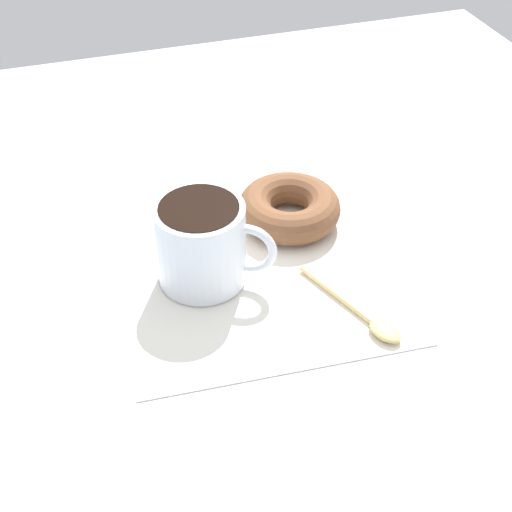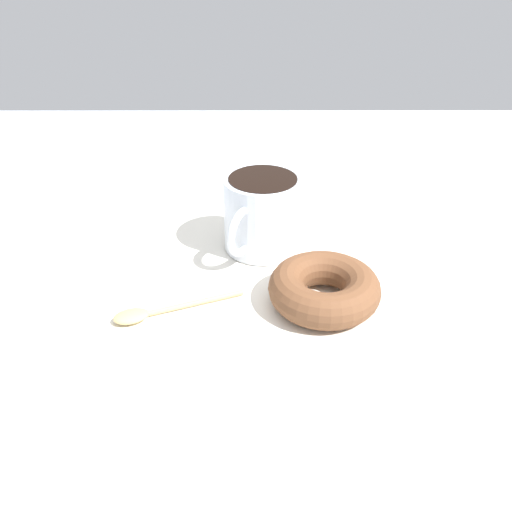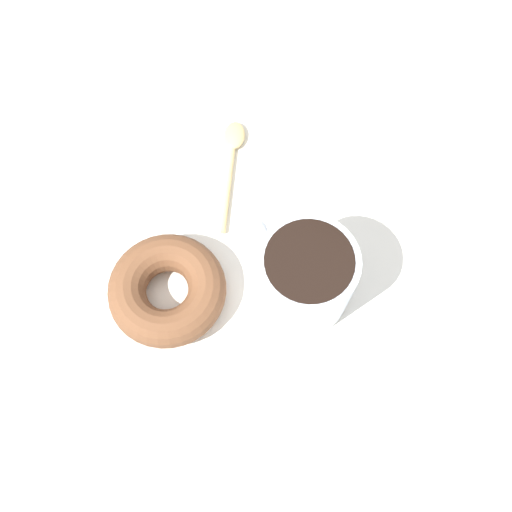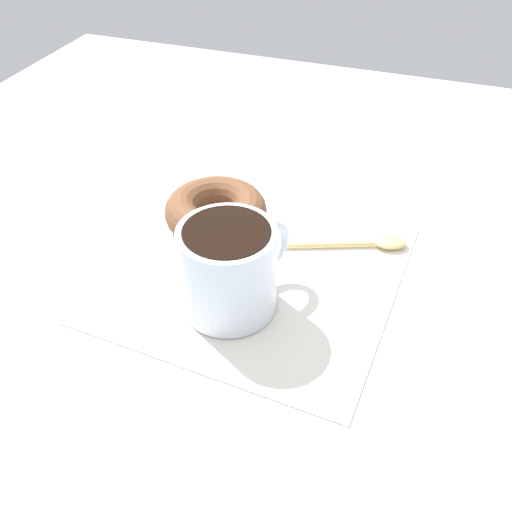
% 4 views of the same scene
% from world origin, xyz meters
% --- Properties ---
extents(ground_plane, '(1.20, 1.20, 0.02)m').
position_xyz_m(ground_plane, '(0.00, 0.00, -0.01)').
color(ground_plane, '#B2BCC6').
extents(napkin, '(0.31, 0.31, 0.00)m').
position_xyz_m(napkin, '(-0.01, -0.01, 0.00)').
color(napkin, white).
rests_on(napkin, ground_plane).
extents(coffee_cup, '(0.12, 0.09, 0.09)m').
position_xyz_m(coffee_cup, '(0.05, -0.02, 0.05)').
color(coffee_cup, silver).
rests_on(coffee_cup, napkin).
extents(donut, '(0.12, 0.12, 0.04)m').
position_xyz_m(donut, '(-0.07, -0.09, 0.02)').
color(donut, brown).
rests_on(donut, napkin).
extents(spoon, '(0.06, 0.13, 0.01)m').
position_xyz_m(spoon, '(-0.09, 0.09, 0.01)').
color(spoon, '#D8B772').
rests_on(spoon, napkin).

